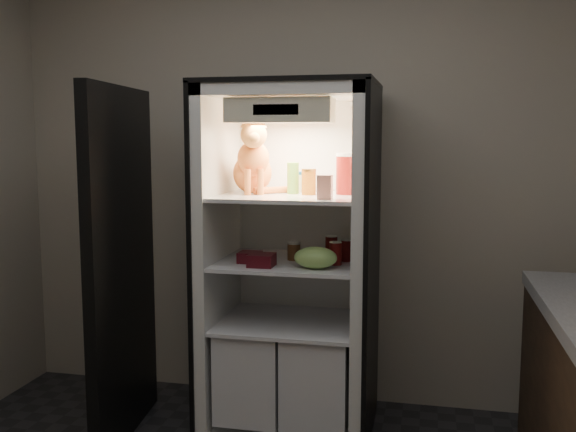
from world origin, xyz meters
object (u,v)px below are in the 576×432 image
object	(u,v)px
soda_can_a	(331,247)
soda_can_c	(336,253)
tabby_cat	(253,164)
berry_box_right	(262,260)
pepper_jar	(348,174)
cream_carton	(325,187)
mayo_tub	(304,182)
grape_bag	(316,258)
parmesan_shaker	(293,178)
berry_box_left	(250,257)
condiment_jar	(294,251)
refrigerator	(292,285)
soda_can_b	(347,250)

from	to	relation	value
soda_can_a	soda_can_c	size ratio (longest dim) A/B	1.03
tabby_cat	berry_box_right	world-z (taller)	tabby_cat
pepper_jar	cream_carton	world-z (taller)	pepper_jar
mayo_tub	cream_carton	xyz separation A→B (m)	(0.18, -0.37, 0.00)
mayo_tub	grape_bag	size ratio (longest dim) A/B	0.52
soda_can_c	berry_box_right	distance (m)	0.38
parmesan_shaker	pepper_jar	distance (m)	0.29
parmesan_shaker	pepper_jar	bearing A→B (deg)	6.09
cream_carton	grape_bag	xyz separation A→B (m)	(-0.05, 0.02, -0.35)
tabby_cat	grape_bag	bearing A→B (deg)	-49.90
cream_carton	mayo_tub	bearing A→B (deg)	115.85
soda_can_a	berry_box_left	xyz separation A→B (m)	(-0.40, -0.20, -0.03)
soda_can_c	condiment_jar	world-z (taller)	soda_can_c
refrigerator	condiment_jar	size ratio (longest dim) A/B	19.39
mayo_tub	berry_box_left	bearing A→B (deg)	-131.18
refrigerator	pepper_jar	size ratio (longest dim) A/B	8.66
refrigerator	berry_box_right	xyz separation A→B (m)	(-0.10, -0.25, 0.18)
soda_can_a	berry_box_right	world-z (taller)	soda_can_a
grape_bag	berry_box_right	bearing A→B (deg)	-178.20
mayo_tub	berry_box_right	bearing A→B (deg)	-112.57
berry_box_left	soda_can_c	bearing A→B (deg)	4.16
soda_can_b	condiment_jar	xyz separation A→B (m)	(-0.28, -0.03, -0.01)
refrigerator	condiment_jar	bearing A→B (deg)	-63.63
parmesan_shaker	mayo_tub	bearing A→B (deg)	69.55
soda_can_a	refrigerator	bearing A→B (deg)	-168.99
soda_can_a	berry_box_right	size ratio (longest dim) A/B	0.97
mayo_tub	soda_can_b	distance (m)	0.45
parmesan_shaker	soda_can_a	world-z (taller)	parmesan_shaker
mayo_tub	cream_carton	distance (m)	0.41
pepper_jar	soda_can_c	size ratio (longest dim) A/B	1.82
tabby_cat	mayo_tub	distance (m)	0.29
cream_carton	soda_can_c	xyz separation A→B (m)	(0.04, 0.13, -0.35)
soda_can_a	soda_can_c	xyz separation A→B (m)	(0.05, -0.17, -0.00)
parmesan_shaker	soda_can_a	xyz separation A→B (m)	(0.20, 0.04, -0.37)
condiment_jar	soda_can_c	bearing A→B (deg)	-19.83
pepper_jar	berry_box_left	distance (m)	0.68
tabby_cat	pepper_jar	xyz separation A→B (m)	(0.51, 0.04, -0.05)
pepper_jar	condiment_jar	distance (m)	0.50
mayo_tub	soda_can_c	xyz separation A→B (m)	(0.21, -0.23, -0.35)
soda_can_c	grape_bag	distance (m)	0.14
soda_can_a	soda_can_c	world-z (taller)	soda_can_a
soda_can_a	berry_box_right	bearing A→B (deg)	-137.32
cream_carton	berry_box_right	distance (m)	0.50
refrigerator	pepper_jar	bearing A→B (deg)	6.67
refrigerator	cream_carton	bearing A→B (deg)	-49.72
pepper_jar	soda_can_c	xyz separation A→B (m)	(-0.04, -0.16, -0.40)
tabby_cat	soda_can_c	world-z (taller)	tabby_cat
soda_can_c	berry_box_left	xyz separation A→B (m)	(-0.45, -0.03, -0.03)
refrigerator	soda_can_a	world-z (taller)	refrigerator
pepper_jar	soda_can_a	xyz separation A→B (m)	(-0.09, 0.01, -0.40)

